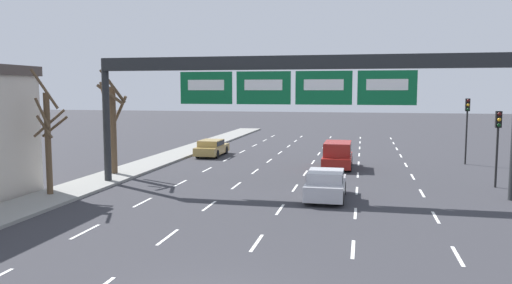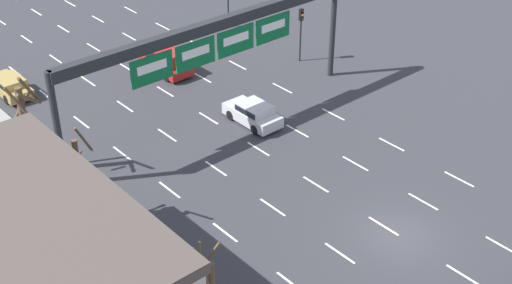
# 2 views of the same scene
# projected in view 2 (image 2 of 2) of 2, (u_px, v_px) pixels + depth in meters

# --- Properties ---
(ground_plane) EXTENTS (220.00, 220.00, 0.00)m
(ground_plane) POSITION_uv_depth(u_px,v_px,m) (398.00, 235.00, 36.54)
(ground_plane) COLOR #333338
(lane_dashes) EXTENTS (13.32, 67.00, 0.01)m
(lane_dashes) POSITION_uv_depth(u_px,v_px,m) (233.00, 133.00, 45.24)
(lane_dashes) COLOR white
(lane_dashes) RESTS_ON ground_plane
(sign_gantry) EXTENTS (21.80, 0.70, 7.07)m
(sign_gantry) POSITION_uv_depth(u_px,v_px,m) (213.00, 37.00, 43.22)
(sign_gantry) COLOR #232628
(sign_gantry) RESTS_ON ground_plane
(suv_red) EXTENTS (1.95, 4.43, 1.80)m
(suv_red) POSITION_uv_depth(u_px,v_px,m) (166.00, 60.00, 52.26)
(suv_red) COLOR maroon
(suv_red) RESTS_ON ground_plane
(car_silver) EXTENTS (1.85, 4.09, 1.43)m
(car_silver) POSITION_uv_depth(u_px,v_px,m) (253.00, 113.00, 45.93)
(car_silver) COLOR #B7B7BC
(car_silver) RESTS_ON ground_plane
(car_gold) EXTENTS (1.80, 4.39, 1.32)m
(car_gold) POSITION_uv_depth(u_px,v_px,m) (9.00, 85.00, 49.43)
(car_gold) COLOR #A88947
(car_gold) RESTS_ON ground_plane
(traffic_light_mid_block) EXTENTS (0.30, 0.35, 4.18)m
(traffic_light_mid_block) POSITION_uv_depth(u_px,v_px,m) (301.00, 24.00, 52.83)
(traffic_light_mid_block) COLOR black
(traffic_light_mid_block) RESTS_ON ground_plane
(tree_bare_closest) EXTENTS (1.91, 1.92, 6.18)m
(tree_bare_closest) POSITION_uv_depth(u_px,v_px,m) (79.00, 176.00, 35.71)
(tree_bare_closest) COLOR brown
(tree_bare_closest) RESTS_ON sidewalk_left
(tree_bare_second) EXTENTS (1.89, 1.90, 6.42)m
(tree_bare_second) POSITION_uv_depth(u_px,v_px,m) (25.00, 123.00, 39.71)
(tree_bare_second) COLOR brown
(tree_bare_second) RESTS_ON sidewalk_left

